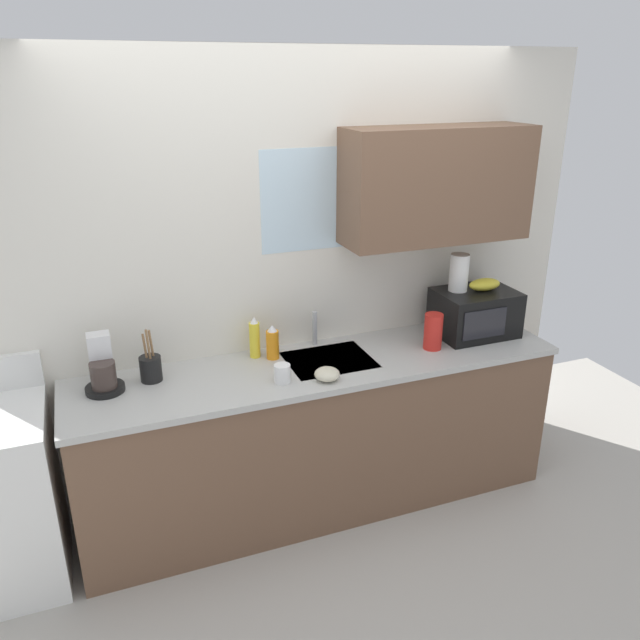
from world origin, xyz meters
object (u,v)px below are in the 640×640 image
at_px(dish_soap_bottle_orange, 273,343).
at_px(mug_white, 282,373).
at_px(paper_towel_roll, 459,273).
at_px(dish_soap_bottle_yellow, 255,338).
at_px(microwave, 475,313).
at_px(coffee_maker, 103,370).
at_px(small_bowl, 327,374).
at_px(banana_bunch, 485,284).
at_px(utensil_crock, 151,368).
at_px(cereal_canister, 433,331).

distance_m(dish_soap_bottle_orange, mug_white, 0.30).
height_order(paper_towel_roll, dish_soap_bottle_yellow, paper_towel_roll).
bearing_deg(dish_soap_bottle_orange, microwave, -4.82).
relative_size(coffee_maker, mug_white, 2.95).
height_order(dish_soap_bottle_yellow, small_bowl, dish_soap_bottle_yellow).
height_order(dish_soap_bottle_orange, dish_soap_bottle_yellow, dish_soap_bottle_yellow).
relative_size(banana_bunch, utensil_crock, 0.69).
distance_m(banana_bunch, small_bowl, 1.16).
bearing_deg(coffee_maker, dish_soap_bottle_orange, 2.80).
height_order(paper_towel_roll, utensil_crock, paper_towel_roll).
relative_size(paper_towel_roll, dish_soap_bottle_yellow, 0.94).
distance_m(microwave, paper_towel_roll, 0.27).
bearing_deg(small_bowl, coffee_maker, 163.88).
xyz_separation_m(dish_soap_bottle_orange, mug_white, (-0.04, -0.29, -0.04)).
bearing_deg(cereal_canister, coffee_maker, 174.89).
height_order(paper_towel_roll, small_bowl, paper_towel_roll).
relative_size(banana_bunch, coffee_maker, 0.71).
distance_m(dish_soap_bottle_orange, utensil_crock, 0.66).
height_order(paper_towel_roll, dish_soap_bottle_orange, paper_towel_roll).
bearing_deg(small_bowl, microwave, 13.38).
bearing_deg(dish_soap_bottle_yellow, utensil_crock, -171.44).
xyz_separation_m(microwave, dish_soap_bottle_orange, (-1.22, 0.10, -0.04)).
bearing_deg(banana_bunch, small_bowl, -167.14).
bearing_deg(coffee_maker, small_bowl, -16.12).
relative_size(banana_bunch, dish_soap_bottle_yellow, 0.85).
height_order(dish_soap_bottle_orange, utensil_crock, utensil_crock).
xyz_separation_m(microwave, banana_bunch, (0.05, 0.00, 0.17)).
distance_m(paper_towel_roll, coffee_maker, 2.03).
xyz_separation_m(dish_soap_bottle_orange, cereal_canister, (0.88, -0.20, 0.01)).
bearing_deg(mug_white, dish_soap_bottle_yellow, 97.48).
height_order(dish_soap_bottle_yellow, mug_white, dish_soap_bottle_yellow).
bearing_deg(coffee_maker, paper_towel_roll, -0.24).
height_order(banana_bunch, dish_soap_bottle_yellow, banana_bunch).
bearing_deg(paper_towel_roll, cereal_canister, -147.99).
xyz_separation_m(coffee_maker, mug_white, (0.85, -0.25, -0.06)).
distance_m(dish_soap_bottle_yellow, mug_white, 0.35).
bearing_deg(microwave, mug_white, -171.52).
bearing_deg(utensil_crock, banana_bunch, -2.07).
height_order(paper_towel_roll, mug_white, paper_towel_roll).
bearing_deg(coffee_maker, mug_white, -16.34).
xyz_separation_m(banana_bunch, paper_towel_roll, (-0.15, 0.05, 0.08)).
relative_size(dish_soap_bottle_yellow, utensil_crock, 0.81).
xyz_separation_m(microwave, small_bowl, (-1.04, -0.25, -0.10)).
height_order(banana_bunch, utensil_crock, banana_bunch).
relative_size(banana_bunch, mug_white, 2.11).
relative_size(microwave, cereal_canister, 2.22).
relative_size(paper_towel_roll, coffee_maker, 0.79).
distance_m(coffee_maker, cereal_canister, 1.78).
xyz_separation_m(banana_bunch, coffee_maker, (-2.16, 0.06, -0.20)).
xyz_separation_m(utensil_crock, small_bowl, (0.84, -0.32, -0.04)).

